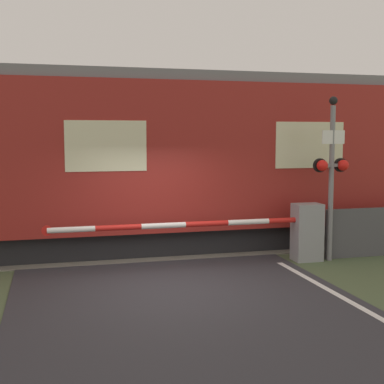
# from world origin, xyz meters

# --- Properties ---
(ground_plane) EXTENTS (80.00, 80.00, 0.00)m
(ground_plane) POSITION_xyz_m (0.00, 0.00, 0.00)
(ground_plane) COLOR #475638
(track_bed) EXTENTS (36.00, 3.20, 0.13)m
(track_bed) POSITION_xyz_m (0.00, 3.40, 0.02)
(track_bed) COLOR #666056
(track_bed) RESTS_ON ground_plane
(train) EXTENTS (16.89, 2.95, 4.14)m
(train) POSITION_xyz_m (-0.95, 3.40, 2.11)
(train) COLOR black
(train) RESTS_ON ground_plane
(crossing_barrier) EXTENTS (5.85, 0.44, 1.25)m
(crossing_barrier) POSITION_xyz_m (2.82, 1.14, 0.67)
(crossing_barrier) COLOR gray
(crossing_barrier) RESTS_ON ground_plane
(signal_post) EXTENTS (0.80, 0.26, 3.54)m
(signal_post) POSITION_xyz_m (3.76, 1.02, 2.01)
(signal_post) COLOR gray
(signal_post) RESTS_ON ground_plane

